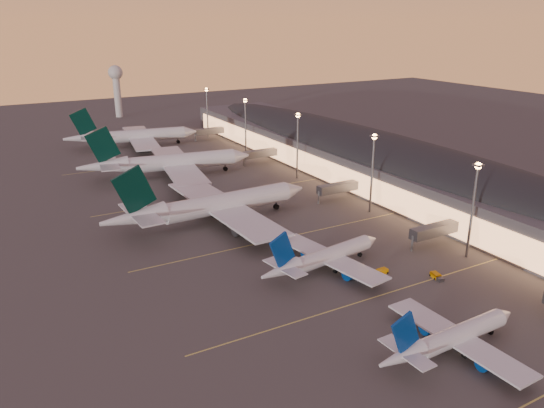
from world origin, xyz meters
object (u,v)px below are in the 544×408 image
at_px(radar_tower, 116,82).
at_px(airliner_wide_mid, 168,163).
at_px(airliner_narrow_south, 451,338).
at_px(baggage_tug_c, 381,272).
at_px(airliner_wide_near, 212,206).
at_px(airliner_wide_far, 133,136).
at_px(airliner_narrow_north, 324,258).
at_px(baggage_tug_d, 437,276).

bearing_deg(radar_tower, airliner_wide_mid, -96.89).
xyz_separation_m(airliner_narrow_south, baggage_tug_c, (10.47, 31.87, -2.67)).
relative_size(airliner_wide_near, airliner_wide_far, 1.06).
distance_m(airliner_narrow_south, airliner_narrow_north, 40.47).
bearing_deg(baggage_tug_d, radar_tower, 14.31).
xyz_separation_m(radar_tower, baggage_tug_c, (-0.58, -256.63, -21.31)).
distance_m(radar_tower, baggage_tug_d, 266.21).
height_order(airliner_narrow_south, airliner_wide_mid, airliner_wide_mid).
xyz_separation_m(airliner_wide_near, baggage_tug_d, (32.69, -61.36, -5.03)).
relative_size(radar_tower, baggage_tug_d, 7.63).
height_order(airliner_wide_near, baggage_tug_d, airliner_wide_near).
distance_m(airliner_wide_near, baggage_tug_d, 69.71).
height_order(airliner_wide_far, radar_tower, radar_tower).
bearing_deg(airliner_wide_near, radar_tower, 81.31).
bearing_deg(baggage_tug_c, radar_tower, 88.37).
xyz_separation_m(airliner_narrow_south, airliner_wide_far, (-4.48, 199.67, 2.05)).
bearing_deg(airliner_wide_near, baggage_tug_c, -69.32).
height_order(airliner_narrow_north, airliner_wide_mid, airliner_wide_mid).
height_order(airliner_wide_mid, baggage_tug_d, airliner_wide_mid).
bearing_deg(airliner_wide_mid, baggage_tug_d, -68.14).
relative_size(airliner_narrow_north, baggage_tug_d, 9.05).
height_order(airliner_wide_far, baggage_tug_d, airliner_wide_far).
height_order(airliner_narrow_south, baggage_tug_d, airliner_narrow_south).
height_order(radar_tower, baggage_tug_d, radar_tower).
height_order(airliner_narrow_north, airliner_wide_near, airliner_wide_near).
height_order(airliner_wide_near, baggage_tug_c, airliner_wide_near).
bearing_deg(radar_tower, airliner_wide_near, -96.42).
relative_size(airliner_wide_near, baggage_tug_c, 16.21).
bearing_deg(airliner_wide_far, airliner_wide_mid, -83.68).
bearing_deg(baggage_tug_c, airliner_wide_near, 111.45).
bearing_deg(baggage_tug_d, airliner_narrow_north, 63.77).
bearing_deg(airliner_narrow_north, baggage_tug_d, -47.20).
height_order(airliner_narrow_south, baggage_tug_c, airliner_narrow_south).
bearing_deg(airliner_wide_near, airliner_narrow_north, -78.19).
distance_m(airliner_wide_near, airliner_wide_far, 115.23).
height_order(baggage_tug_c, baggage_tug_d, baggage_tug_c).
bearing_deg(airliner_wide_far, baggage_tug_c, -76.33).
relative_size(baggage_tug_c, baggage_tug_d, 0.98).
bearing_deg(airliner_narrow_south, baggage_tug_c, 70.10).
distance_m(baggage_tug_c, baggage_tug_d, 13.41).
distance_m(airliner_narrow_south, airliner_wide_mid, 140.94).
relative_size(airliner_wide_mid, baggage_tug_d, 16.09).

